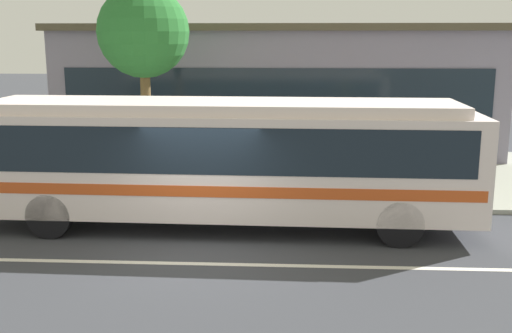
{
  "coord_description": "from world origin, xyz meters",
  "views": [
    {
      "loc": [
        1.86,
        -12.04,
        4.35
      ],
      "look_at": [
        1.06,
        2.29,
        1.3
      ],
      "focal_mm": 43.11,
      "sensor_mm": 36.0,
      "label": 1
    }
  ],
  "objects_px": {
    "pedestrian_walking_along_curb": "(288,156)",
    "bus_stop_sign": "(377,142)",
    "transit_bus": "(222,155)",
    "pedestrian_waiting_near_sign": "(347,157)",
    "street_tree_near_stop": "(143,33)"
  },
  "relations": [
    {
      "from": "transit_bus",
      "to": "pedestrian_waiting_near_sign",
      "type": "height_order",
      "value": "transit_bus"
    },
    {
      "from": "pedestrian_walking_along_curb",
      "to": "street_tree_near_stop",
      "type": "height_order",
      "value": "street_tree_near_stop"
    },
    {
      "from": "transit_bus",
      "to": "bus_stop_sign",
      "type": "bearing_deg",
      "value": 26.83
    },
    {
      "from": "transit_bus",
      "to": "bus_stop_sign",
      "type": "xyz_separation_m",
      "value": [
        3.76,
        1.9,
        -0.0
      ]
    },
    {
      "from": "transit_bus",
      "to": "street_tree_near_stop",
      "type": "height_order",
      "value": "street_tree_near_stop"
    },
    {
      "from": "transit_bus",
      "to": "bus_stop_sign",
      "type": "relative_size",
      "value": 4.68
    },
    {
      "from": "transit_bus",
      "to": "pedestrian_walking_along_curb",
      "type": "height_order",
      "value": "transit_bus"
    },
    {
      "from": "pedestrian_walking_along_curb",
      "to": "pedestrian_waiting_near_sign",
      "type": "bearing_deg",
      "value": 3.89
    },
    {
      "from": "transit_bus",
      "to": "pedestrian_waiting_near_sign",
      "type": "xyz_separation_m",
      "value": [
        3.12,
        3.13,
        -0.64
      ]
    },
    {
      "from": "transit_bus",
      "to": "pedestrian_waiting_near_sign",
      "type": "distance_m",
      "value": 4.46
    },
    {
      "from": "pedestrian_walking_along_curb",
      "to": "bus_stop_sign",
      "type": "bearing_deg",
      "value": -26.14
    },
    {
      "from": "bus_stop_sign",
      "to": "street_tree_near_stop",
      "type": "xyz_separation_m",
      "value": [
        -6.51,
        2.45,
        2.74
      ]
    },
    {
      "from": "street_tree_near_stop",
      "to": "transit_bus",
      "type": "bearing_deg",
      "value": -57.69
    },
    {
      "from": "pedestrian_waiting_near_sign",
      "to": "street_tree_near_stop",
      "type": "xyz_separation_m",
      "value": [
        -5.87,
        1.22,
        3.38
      ]
    },
    {
      "from": "pedestrian_walking_along_curb",
      "to": "street_tree_near_stop",
      "type": "relative_size",
      "value": 0.3
    }
  ]
}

